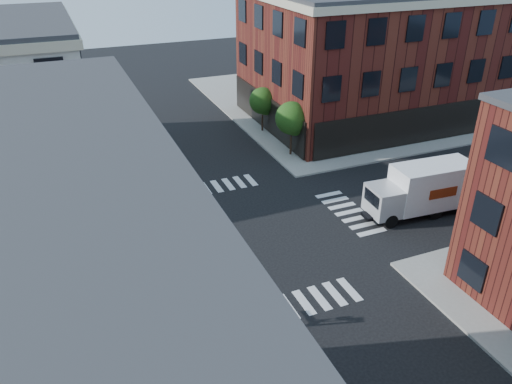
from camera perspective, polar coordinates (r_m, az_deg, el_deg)
name	(u,v)px	position (r m, az deg, el deg)	size (l,w,h in m)	color
ground	(252,234)	(31.22, -0.41, -4.80)	(120.00, 120.00, 0.00)	black
sidewalk_ne	(356,99)	(57.36, 11.40, 10.34)	(30.00, 30.00, 0.15)	gray
building_ne	(386,55)	(51.64, 14.63, 14.90)	(25.00, 16.00, 12.00)	#3F110F
tree_near	(292,120)	(40.86, 4.19, 8.23)	(2.69, 2.69, 4.49)	black
tree_far	(263,102)	(46.10, 0.83, 10.24)	(2.43, 2.43, 4.07)	black
signal_pole	(168,286)	(22.78, -9.99, -10.57)	(1.29, 1.24, 4.60)	black
box_truck	(423,189)	(34.40, 18.54, 0.32)	(7.64, 2.70, 3.40)	white
traffic_cone	(184,299)	(25.91, -8.28, -12.01)	(0.47, 0.47, 0.76)	red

